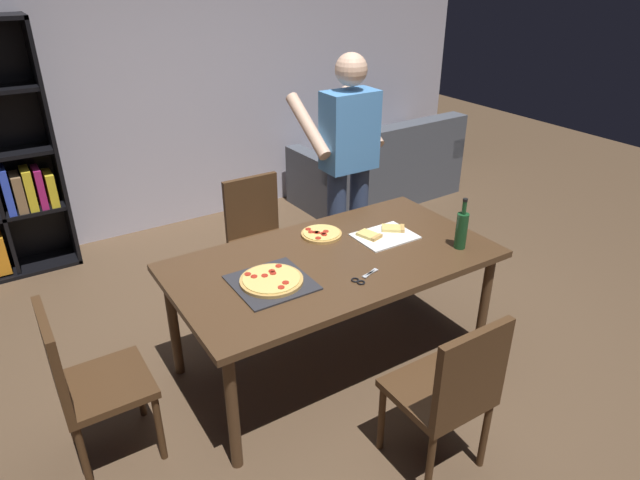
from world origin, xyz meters
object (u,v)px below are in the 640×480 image
object	(u,v)px
dining_table	(334,267)
chair_left_end	(84,378)
wine_bottle	(462,229)
chair_near_camera	(451,389)
pepperoni_pizza_on_tray	(271,281)
kitchen_scissors	(362,278)
couch	(379,171)
person_serving_pizza	(348,161)
second_pizza_plain	(321,234)
chair_far_side	(259,231)

from	to	relation	value
dining_table	chair_left_end	size ratio (longest dim) A/B	2.09
chair_left_end	wine_bottle	xyz separation A→B (m)	(2.13, -0.30, 0.36)
chair_near_camera	chair_left_end	distance (m)	1.73
pepperoni_pizza_on_tray	kitchen_scissors	xyz separation A→B (m)	(0.44, -0.22, -0.01)
couch	person_serving_pizza	xyz separation A→B (m)	(-1.28, -1.22, 0.70)
pepperoni_pizza_on_tray	wine_bottle	distance (m)	1.17
wine_bottle	second_pizza_plain	xyz separation A→B (m)	(-0.61, 0.58, -0.11)
chair_left_end	person_serving_pizza	world-z (taller)	person_serving_pizza
couch	wine_bottle	world-z (taller)	wine_bottle
kitchen_scissors	chair_far_side	bearing A→B (deg)	89.84
pepperoni_pizza_on_tray	wine_bottle	world-z (taller)	wine_bottle
person_serving_pizza	chair_near_camera	bearing A→B (deg)	-109.63
dining_table	person_serving_pizza	world-z (taller)	person_serving_pizza
chair_left_end	second_pizza_plain	size ratio (longest dim) A/B	3.54
pepperoni_pizza_on_tray	wine_bottle	bearing A→B (deg)	-11.65
dining_table	person_serving_pizza	distance (m)	1.04
chair_far_side	wine_bottle	distance (m)	1.51
wine_bottle	chair_far_side	bearing A→B (deg)	118.80
chair_far_side	wine_bottle	bearing A→B (deg)	-61.20
chair_near_camera	person_serving_pizza	distance (m)	1.93
chair_near_camera	pepperoni_pizza_on_tray	size ratio (longest dim) A/B	2.25
couch	pepperoni_pizza_on_tray	distance (m)	3.14
couch	pepperoni_pizza_on_tray	world-z (taller)	couch
person_serving_pizza	kitchen_scissors	size ratio (longest dim) A/B	8.81
couch	dining_table	bearing A→B (deg)	-133.76
dining_table	chair_far_side	xyz separation A→B (m)	(0.00, 0.99, -0.17)
wine_bottle	chair_near_camera	bearing A→B (deg)	-135.61
kitchen_scissors	pepperoni_pizza_on_tray	bearing A→B (deg)	152.84
person_serving_pizza	second_pizza_plain	xyz separation A→B (m)	(-0.53, -0.49, -0.24)
pepperoni_pizza_on_tray	kitchen_scissors	bearing A→B (deg)	-27.16
chair_left_end	second_pizza_plain	xyz separation A→B (m)	(1.52, 0.28, 0.25)
couch	pepperoni_pizza_on_tray	xyz separation A→B (m)	(-2.34, -2.05, 0.46)
pepperoni_pizza_on_tray	second_pizza_plain	world-z (taller)	pepperoni_pizza_on_tray
chair_far_side	couch	world-z (taller)	chair_far_side
person_serving_pizza	kitchen_scissors	bearing A→B (deg)	-120.90
chair_far_side	pepperoni_pizza_on_tray	size ratio (longest dim) A/B	2.25
couch	chair_far_side	bearing A→B (deg)	-152.29
couch	kitchen_scissors	world-z (taller)	couch
chair_left_end	pepperoni_pizza_on_tray	world-z (taller)	chair_left_end
second_pizza_plain	person_serving_pizza	bearing A→B (deg)	42.41
wine_bottle	dining_table	bearing A→B (deg)	157.21
dining_table	chair_near_camera	xyz separation A→B (m)	(-0.00, -0.99, -0.17)
couch	second_pizza_plain	world-z (taller)	couch
chair_far_side	person_serving_pizza	distance (m)	0.82
chair_far_side	person_serving_pizza	bearing A→B (deg)	-19.38
chair_near_camera	kitchen_scissors	world-z (taller)	chair_near_camera
dining_table	wine_bottle	xyz separation A→B (m)	(0.71, -0.30, 0.18)
kitchen_scissors	person_serving_pizza	bearing A→B (deg)	59.10
wine_bottle	kitchen_scissors	bearing A→B (deg)	178.99
pepperoni_pizza_on_tray	second_pizza_plain	distance (m)	0.63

